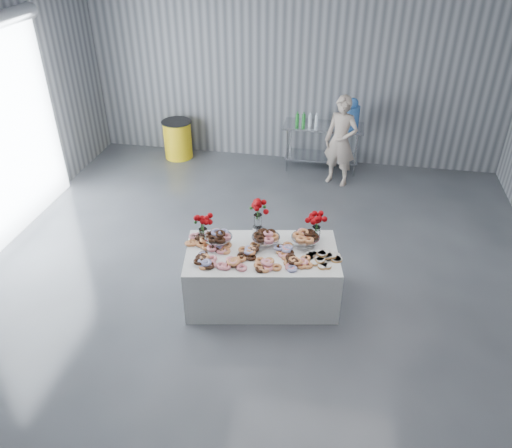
{
  "coord_description": "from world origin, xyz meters",
  "views": [
    {
      "loc": [
        0.99,
        -4.93,
        4.39
      ],
      "look_at": [
        0.02,
        0.33,
        0.98
      ],
      "focal_mm": 35.0,
      "sensor_mm": 36.0,
      "label": 1
    }
  ],
  "objects_px": {
    "water_jug": "(352,114)",
    "person": "(341,141)",
    "prep_table": "(323,139)",
    "trash_barrel": "(178,139)",
    "display_table": "(262,276)"
  },
  "relations": [
    {
      "from": "person",
      "to": "trash_barrel",
      "type": "distance_m",
      "value": 3.35
    },
    {
      "from": "trash_barrel",
      "to": "display_table",
      "type": "bearing_deg",
      "value": -58.84
    },
    {
      "from": "water_jug",
      "to": "trash_barrel",
      "type": "height_order",
      "value": "water_jug"
    },
    {
      "from": "water_jug",
      "to": "trash_barrel",
      "type": "relative_size",
      "value": 0.72
    },
    {
      "from": "water_jug",
      "to": "person",
      "type": "height_order",
      "value": "person"
    },
    {
      "from": "person",
      "to": "trash_barrel",
      "type": "relative_size",
      "value": 2.14
    },
    {
      "from": "water_jug",
      "to": "trash_barrel",
      "type": "xyz_separation_m",
      "value": [
        -3.43,
        0.0,
        -0.76
      ]
    },
    {
      "from": "person",
      "to": "trash_barrel",
      "type": "xyz_separation_m",
      "value": [
        -3.27,
        0.55,
        -0.44
      ]
    },
    {
      "from": "prep_table",
      "to": "person",
      "type": "xyz_separation_m",
      "value": [
        0.35,
        -0.55,
        0.21
      ]
    },
    {
      "from": "prep_table",
      "to": "water_jug",
      "type": "height_order",
      "value": "water_jug"
    },
    {
      "from": "prep_table",
      "to": "person",
      "type": "distance_m",
      "value": 0.68
    },
    {
      "from": "trash_barrel",
      "to": "prep_table",
      "type": "bearing_deg",
      "value": 0.0
    },
    {
      "from": "prep_table",
      "to": "person",
      "type": "bearing_deg",
      "value": -57.57
    },
    {
      "from": "display_table",
      "to": "prep_table",
      "type": "bearing_deg",
      "value": 83.26
    },
    {
      "from": "person",
      "to": "display_table",
      "type": "bearing_deg",
      "value": -82.07
    }
  ]
}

